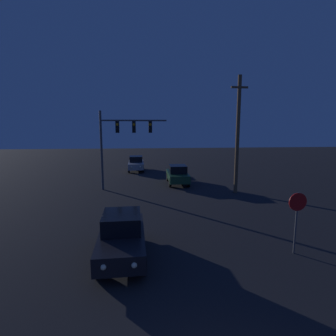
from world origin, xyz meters
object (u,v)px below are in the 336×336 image
car_near (122,236)px  stop_sign (297,211)px  car_mid (178,174)px  utility_pole (238,134)px  traffic_signal_mast (121,136)px  car_far (136,163)px

car_near → stop_sign: (6.79, -0.44, 0.90)m
car_mid → utility_pole: bearing=-40.6°
car_mid → utility_pole: size_ratio=0.49×
traffic_signal_mast → utility_pole: utility_pole is taller
stop_sign → car_mid: bearing=102.3°
car_near → traffic_signal_mast: (-0.88, 11.30, 3.46)m
traffic_signal_mast → stop_sign: (7.68, -11.74, -2.56)m
utility_pole → car_mid: bearing=138.6°
traffic_signal_mast → stop_sign: traffic_signal_mast is taller
car_far → utility_pole: (7.86, -11.02, 3.64)m
car_far → traffic_signal_mast: bearing=83.4°
car_mid → stop_sign: size_ratio=1.71×
car_mid → utility_pole: utility_pole is taller
car_far → stop_sign: stop_sign is taller
car_near → car_far: same height
utility_pole → car_near: bearing=-130.2°
traffic_signal_mast → stop_sign: bearing=-56.8°
car_near → car_far: 20.39m
car_mid → car_far: size_ratio=1.00×
car_mid → utility_pole: 6.49m
traffic_signal_mast → stop_sign: 14.25m
car_near → car_mid: 13.49m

